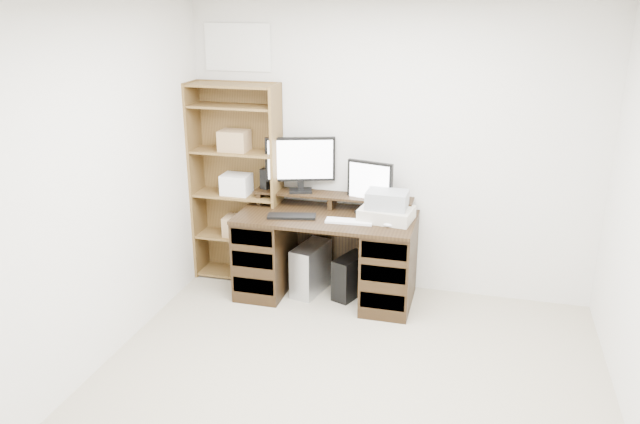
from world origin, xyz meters
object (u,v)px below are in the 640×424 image
at_px(monitor_small, 370,185).
at_px(bookshelf, 237,182).
at_px(tower_black, 350,276).
at_px(monitor_wide, 300,161).
at_px(printer, 387,214).
at_px(tower_silver, 311,268).
at_px(desk, 326,254).

xyz_separation_m(monitor_small, bookshelf, (-1.21, 0.03, -0.07)).
bearing_deg(tower_black, monitor_wide, -178.86).
relative_size(printer, tower_silver, 0.96).
height_order(printer, tower_black, printer).
xyz_separation_m(printer, tower_silver, (-0.66, 0.03, -0.58)).
bearing_deg(printer, monitor_wide, 171.46).
xyz_separation_m(printer, tower_black, (-0.30, 0.04, -0.62)).
distance_m(printer, tower_silver, 0.88).
height_order(monitor_small, tower_silver, monitor_small).
height_order(tower_silver, tower_black, tower_silver).
relative_size(tower_silver, tower_black, 1.09).
relative_size(monitor_small, tower_black, 1.09).
bearing_deg(bookshelf, tower_silver, -13.06).
bearing_deg(tower_silver, monitor_small, 28.50).
distance_m(desk, bookshelf, 1.05).
distance_m(monitor_small, tower_black, 0.83).
height_order(tower_silver, bookshelf, bookshelf).
distance_m(desk, tower_silver, 0.23).
distance_m(desk, monitor_wide, 0.84).
bearing_deg(tower_silver, printer, 9.53).
bearing_deg(bookshelf, monitor_small, -1.45).
xyz_separation_m(monitor_small, tower_black, (-0.12, -0.13, -0.80)).
height_order(monitor_small, printer, monitor_small).
height_order(desk, printer, printer).
bearing_deg(bookshelf, printer, -8.31).
bearing_deg(tower_black, monitor_small, 68.69).
relative_size(monitor_small, tower_silver, 1.00).
xyz_separation_m(monitor_wide, tower_black, (0.50, -0.19, -0.95)).
bearing_deg(printer, monitor_small, 142.97).
xyz_separation_m(tower_black, bookshelf, (-1.09, 0.16, 0.73)).
height_order(monitor_wide, tower_black, monitor_wide).
bearing_deg(tower_black, printer, 14.27).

